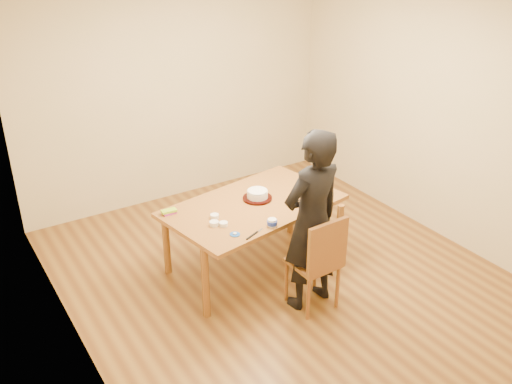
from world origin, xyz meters
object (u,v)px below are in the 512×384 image
dining_chair (313,262)px  dining_table (253,206)px  cake_plate (257,198)px  cake (257,194)px  person (312,221)px

dining_chair → dining_table: bearing=99.1°
cake_plate → cake: 0.04m
dining_chair → cake_plate: size_ratio=1.35×
dining_table → dining_chair: dining_table is taller
cake → person: person is taller
dining_chair → cake_plate: (-0.06, 0.84, 0.31)m
dining_chair → person: (-0.00, 0.05, 0.41)m
dining_table → cake_plate: (0.09, 0.06, 0.03)m
cake_plate → cake: (0.00, 0.00, 0.04)m
person → dining_chair: bearing=85.0°
dining_chair → cake: size_ratio=1.90×
person → cake_plate: bearing=-90.6°
cake_plate → dining_table: bearing=-144.4°
dining_table → person: 0.76m
dining_table → cake: (0.09, 0.06, 0.08)m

